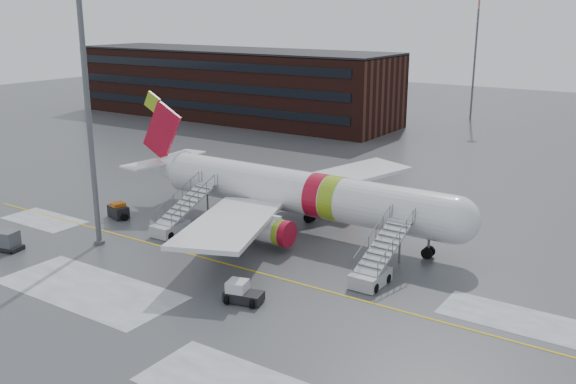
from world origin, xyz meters
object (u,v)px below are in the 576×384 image
Objects in this scene: airstair_aft at (176,221)px; uld_container at (9,241)px; airliner at (292,192)px; pushback_tug at (241,293)px; baggage_tractor at (118,211)px; airstair_fwd at (375,268)px; light_mast_near at (86,85)px.

uld_container is at bearing -127.32° from airstair_aft.
airliner is at bearing 47.17° from uld_container.
airstair_aft is 2.73× the size of pushback_tug.
pushback_tug is 1.25× the size of uld_container.
baggage_tractor is at bearing -157.00° from airliner.
uld_container is at bearing -94.33° from baggage_tractor.
airstair_fwd is at bearing 53.40° from pushback_tug.
airstair_aft is at bearing -140.23° from airliner.
airliner is 16.88m from baggage_tractor.
airstair_fwd is 26.83m from baggage_tractor.
airliner is at bearing 23.00° from baggage_tractor.
airstair_aft is 7.49m from baggage_tractor.
airstair_fwd reaches higher than uld_container.
light_mast_near is at bearing -54.84° from baggage_tractor.
airstair_aft is (-19.35, 0.00, 0.00)m from airstair_fwd.
light_mast_near is at bearing -132.42° from airliner.
light_mast_near is at bearing 172.42° from pushback_tug.
uld_container is at bearing -158.51° from airstair_fwd.
pushback_tug is at bearing -69.08° from airliner.
airstair_aft is at bearing 59.54° from light_mast_near.
pushback_tug is 21.13m from light_mast_near.
light_mast_near is (-3.39, -5.77, 12.20)m from airstair_aft.
airstair_fwd is at bearing -29.61° from airliner.
uld_container is (-21.71, -2.89, 0.11)m from pushback_tug.
pushback_tug is (5.56, -14.54, -2.77)m from airliner.
pushback_tug is at bearing -126.60° from airstair_fwd.
airstair_fwd is at bearing 14.22° from light_mast_near.
baggage_tractor is (0.83, 10.92, -0.14)m from uld_container.
uld_container reaches higher than pushback_tug.
airliner is 15.57× the size of uld_container.
airstair_aft is (-7.85, -6.54, -2.35)m from airliner.
airstair_aft reaches higher than uld_container.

